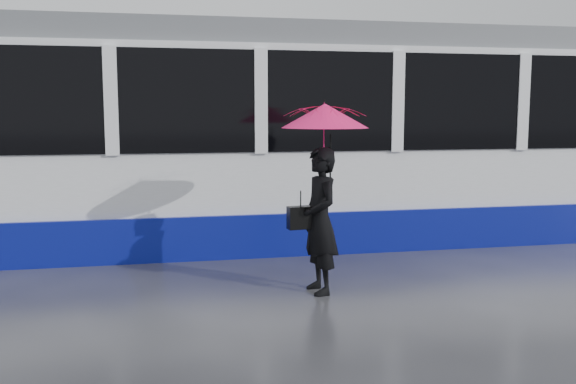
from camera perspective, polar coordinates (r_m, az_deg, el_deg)
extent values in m
plane|color=#29292D|center=(7.82, -9.11, -8.21)|extent=(90.00, 90.00, 0.00)
cube|color=#3F3D38|center=(9.55, -9.62, -5.34)|extent=(34.00, 0.07, 0.02)
cube|color=#3F3D38|center=(10.96, -9.92, -3.72)|extent=(34.00, 0.07, 0.02)
cube|color=white|center=(10.26, -23.31, 3.59)|extent=(24.00, 2.40, 2.95)
cube|color=navy|center=(10.39, -22.98, -3.11)|extent=(24.00, 2.56, 0.62)
cube|color=black|center=(10.24, -23.50, 7.36)|extent=(23.00, 2.48, 1.40)
cube|color=slate|center=(10.30, -23.78, 12.78)|extent=(23.60, 2.20, 0.35)
imported|color=black|center=(7.28, 2.85, -2.56)|extent=(0.48, 0.65, 1.67)
imported|color=#DA1275|center=(7.20, 3.29, 4.71)|extent=(1.02, 1.04, 0.83)
cone|color=#DA1275|center=(7.19, 3.30, 6.78)|extent=(1.10, 1.10, 0.27)
cylinder|color=black|center=(7.19, 3.31, 8.03)|extent=(0.01, 0.01, 0.06)
cylinder|color=black|center=(7.26, 3.78, 2.25)|extent=(0.02, 0.02, 0.73)
cube|color=black|center=(7.24, 1.13, -2.29)|extent=(0.31, 0.17, 0.26)
cylinder|color=black|center=(7.21, 1.13, -0.57)|extent=(0.01, 0.01, 0.18)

